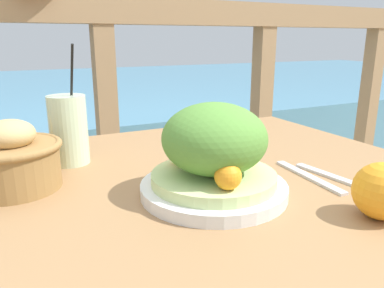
# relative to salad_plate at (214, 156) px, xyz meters

# --- Properties ---
(patio_table) EXTENTS (0.93, 0.78, 0.74)m
(patio_table) POSITION_rel_salad_plate_xyz_m (0.02, 0.09, -0.18)
(patio_table) COLOR #997047
(patio_table) RESTS_ON ground_plane
(railing_fence) EXTENTS (2.80, 0.08, 1.12)m
(railing_fence) POSITION_rel_salad_plate_xyz_m (0.02, 0.83, -0.04)
(railing_fence) COLOR #937551
(railing_fence) RESTS_ON ground_plane
(sea_backdrop) EXTENTS (12.00, 4.00, 0.55)m
(sea_backdrop) POSITION_rel_salad_plate_xyz_m (0.02, 3.33, -0.53)
(sea_backdrop) COLOR teal
(sea_backdrop) RESTS_ON ground_plane
(salad_plate) EXTENTS (0.24, 0.24, 0.15)m
(salad_plate) POSITION_rel_salad_plate_xyz_m (0.00, 0.00, 0.00)
(salad_plate) COLOR silver
(salad_plate) RESTS_ON patio_table
(drink_glass) EXTENTS (0.08, 0.09, 0.24)m
(drink_glass) POSITION_rel_salad_plate_xyz_m (-0.19, 0.27, 0.00)
(drink_glass) COLOR beige
(drink_glass) RESTS_ON patio_table
(bread_basket) EXTENTS (0.16, 0.16, 0.12)m
(bread_basket) POSITION_rel_salad_plate_xyz_m (-0.29, 0.17, -0.01)
(bread_basket) COLOR olive
(bread_basket) RESTS_ON patio_table
(fork) EXTENTS (0.03, 0.18, 0.00)m
(fork) POSITION_rel_salad_plate_xyz_m (0.20, -0.01, -0.06)
(fork) COLOR silver
(fork) RESTS_ON patio_table
(knife) EXTENTS (0.04, 0.18, 0.00)m
(knife) POSITION_rel_salad_plate_xyz_m (0.24, -0.04, -0.06)
(knife) COLOR silver
(knife) RESTS_ON patio_table
(orange_near_basket) EXTENTS (0.08, 0.08, 0.08)m
(orange_near_basket) POSITION_rel_salad_plate_xyz_m (0.17, -0.18, -0.03)
(orange_near_basket) COLOR orange
(orange_near_basket) RESTS_ON patio_table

